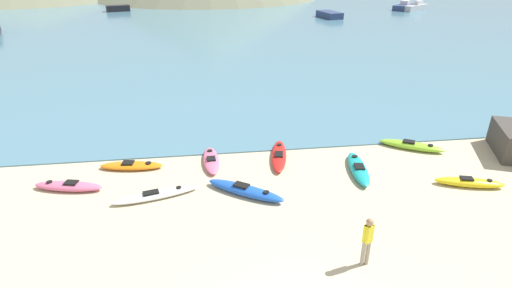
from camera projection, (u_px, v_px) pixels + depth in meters
bay_water at (219, 29)px, 50.51m from camera, size 160.00×70.00×0.06m
kayak_on_sand_0 at (69, 186)px, 16.10m from camera, size 2.89×1.25×0.37m
kayak_on_sand_1 at (279, 156)px, 18.57m from camera, size 1.29×3.29×0.33m
kayak_on_sand_2 at (132, 166)px, 17.70m from camera, size 2.83×1.07×0.31m
kayak_on_sand_3 at (156, 195)px, 15.57m from camera, size 3.39×1.39×0.30m
kayak_on_sand_4 at (245, 190)px, 15.78m from camera, size 3.14×2.45×0.40m
kayak_on_sand_5 at (358, 168)px, 17.41m from camera, size 1.18×3.09×0.38m
kayak_on_sand_6 at (412, 145)px, 19.48m from camera, size 2.96×2.13×0.39m
kayak_on_sand_7 at (469, 182)px, 16.34m from camera, size 2.78×1.33×0.38m
kayak_on_sand_8 at (211, 160)px, 18.15m from camera, size 0.81×2.64×0.33m
person_near_foreground at (367, 239)px, 11.88m from camera, size 0.34×0.27×1.68m
moored_boat_0 at (404, 7)px, 67.90m from camera, size 5.21×5.20×1.44m
moored_boat_2 at (329, 15)px, 59.17m from camera, size 3.09×4.89×0.89m
moored_boat_3 at (416, 7)px, 67.00m from camera, size 5.63×4.42×1.51m
moored_boat_4 at (118, 8)px, 65.94m from camera, size 4.01×2.64×0.95m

